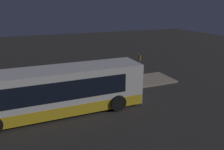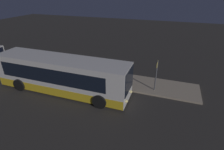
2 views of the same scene
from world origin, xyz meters
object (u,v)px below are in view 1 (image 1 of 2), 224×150
(passenger_boarding, at_px, (61,79))
(suitcase, at_px, (69,87))
(passenger_waiting, at_px, (66,77))
(sign_post, at_px, (138,66))
(bus_lead, at_px, (54,92))

(passenger_boarding, distance_m, suitcase, 0.87)
(passenger_boarding, distance_m, passenger_waiting, 0.89)
(passenger_boarding, distance_m, sign_post, 6.45)
(passenger_boarding, xyz_separation_m, passenger_waiting, (0.52, 0.71, -0.12))
(suitcase, xyz_separation_m, sign_post, (5.83, -0.73, 1.32))
(passenger_waiting, bearing_deg, bus_lead, -16.97)
(passenger_boarding, bearing_deg, passenger_waiting, 11.40)
(bus_lead, distance_m, sign_post, 7.79)
(passenger_waiting, xyz_separation_m, suitcase, (0.01, -0.80, -0.56))
(bus_lead, xyz_separation_m, suitcase, (1.56, 3.16, -0.99))
(passenger_waiting, relative_size, sign_post, 0.63)
(suitcase, bearing_deg, passenger_boarding, 171.36)
(passenger_waiting, bearing_deg, suitcase, 5.41)
(suitcase, bearing_deg, sign_post, -7.17)
(bus_lead, xyz_separation_m, passenger_waiting, (1.55, 3.96, -0.43))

